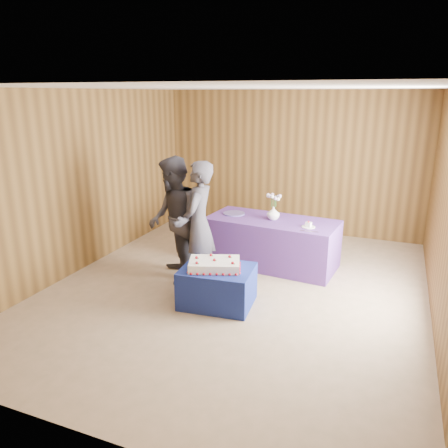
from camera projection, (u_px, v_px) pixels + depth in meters
The scene contains 13 objects.
ground at pixel (236, 289), 6.12m from camera, with size 6.00×6.00×0.00m, color #9E856D.
room_shell at pixel (237, 161), 5.60m from camera, with size 5.04×6.04×2.72m.
cake_table at pixel (217, 286), 5.62m from camera, with size 0.90×0.70×0.50m, color navy.
serving_table at pixel (272, 242), 6.89m from camera, with size 2.00×0.90×0.75m, color #4A2E7E.
sheet_cake at pixel (214, 264), 5.51m from camera, with size 0.77×0.64×0.15m.
vase at pixel (273, 213), 6.75m from camera, with size 0.20×0.20×0.21m, color white.
flower_spray at pixel (274, 197), 6.68m from camera, with size 0.24×0.24×0.18m.
platter at pixel (234, 213), 7.08m from camera, with size 0.35×0.35×0.02m, color #554A94.
plate at pixel (308, 227), 6.38m from camera, with size 0.20×0.20×0.01m, color silver.
cake_slice at pixel (309, 224), 6.37m from camera, with size 0.09×0.09×0.09m.
knife at pixel (309, 231), 6.19m from camera, with size 0.26×0.02×0.00m, color #AEAFB3.
guest_left at pixel (199, 224), 6.08m from camera, with size 0.64×0.42×1.77m, color #3C3C46.
guest_right at pixel (174, 220), 6.20m from camera, with size 0.88×0.68×1.80m, color #32313B.
Camera 1 is at (1.92, -5.26, 2.64)m, focal length 35.00 mm.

